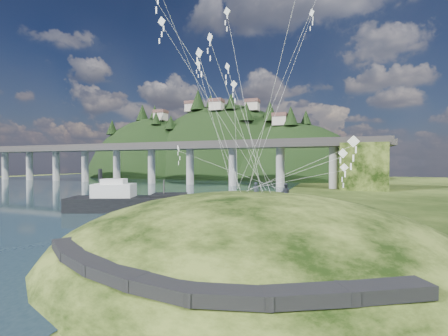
% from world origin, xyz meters
% --- Properties ---
extents(ground, '(320.00, 320.00, 0.00)m').
position_xyz_m(ground, '(0.00, 0.00, 0.00)').
color(ground, black).
rests_on(ground, ground).
extents(grass_hill, '(36.00, 32.00, 13.00)m').
position_xyz_m(grass_hill, '(8.00, 2.00, -1.50)').
color(grass_hill, black).
rests_on(grass_hill, ground).
extents(footpath, '(22.29, 5.84, 0.83)m').
position_xyz_m(footpath, '(7.46, -9.74, 2.08)').
color(footpath, black).
rests_on(footpath, ground).
extents(bridge, '(160.00, 11.00, 15.00)m').
position_xyz_m(bridge, '(-26.46, 70.07, 9.70)').
color(bridge, '#2D2B2B').
rests_on(bridge, ground).
extents(far_ridge, '(153.00, 70.00, 94.50)m').
position_xyz_m(far_ridge, '(-43.58, 122.17, -7.44)').
color(far_ridge, black).
rests_on(far_ridge, ground).
extents(work_barge, '(19.39, 11.61, 6.58)m').
position_xyz_m(work_barge, '(-15.40, 15.78, 1.65)').
color(work_barge, black).
rests_on(work_barge, ground).
extents(wooden_dock, '(15.14, 8.29, 1.10)m').
position_xyz_m(wooden_dock, '(-2.73, 6.02, 0.48)').
color(wooden_dock, '#331B15').
rests_on(wooden_dock, ground).
extents(kite_flyers, '(3.35, 1.24, 1.74)m').
position_xyz_m(kite_flyers, '(9.79, 3.79, 5.76)').
color(kite_flyers, '#282B35').
rests_on(kite_flyers, ground).
extents(kite_swarm, '(17.75, 16.88, 20.64)m').
position_xyz_m(kite_swarm, '(6.54, 1.97, 17.41)').
color(kite_swarm, white).
rests_on(kite_swarm, ground).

